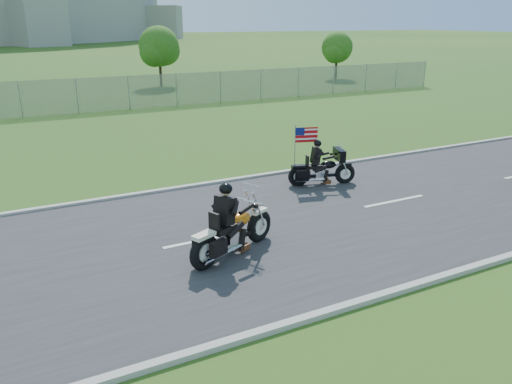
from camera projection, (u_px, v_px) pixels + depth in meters
name	position (u px, v px, depth m)	size (l,w,h in m)	color
ground	(277.00, 226.00, 13.12)	(420.00, 420.00, 0.00)	#214816
road	(277.00, 226.00, 13.12)	(120.00, 8.00, 0.04)	#28282B
curb_north	(217.00, 182.00, 16.51)	(120.00, 0.18, 0.12)	#9E9B93
curb_south	(379.00, 297.00, 9.70)	(120.00, 0.18, 0.12)	#9E9B93
fence	(20.00, 99.00, 27.46)	(60.00, 0.03, 2.00)	gray
tree_fence_near	(159.00, 49.00, 40.02)	(3.52, 3.28, 4.75)	#382316
tree_fence_far	(337.00, 49.00, 45.34)	(3.08, 2.87, 4.20)	#382316
motorcycle_lead	(232.00, 233.00, 11.32)	(2.54, 1.37, 1.81)	black
motorcycle_follow	(322.00, 170.00, 16.23)	(2.22, 1.05, 1.90)	black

